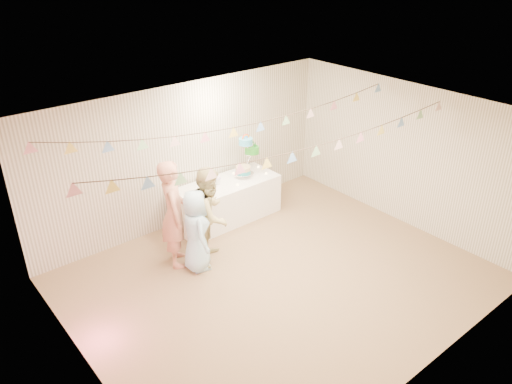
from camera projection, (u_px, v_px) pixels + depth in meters
floor at (279, 279)px, 7.80m from camera, size 6.00×6.00×0.00m
ceiling at (283, 120)px, 6.62m from camera, size 6.00×6.00×0.00m
back_wall at (187, 155)px, 8.93m from camera, size 6.00×6.00×0.00m
front_wall at (433, 290)px, 5.49m from camera, size 6.00×6.00×0.00m
left_wall at (79, 289)px, 5.51m from camera, size 5.00×5.00×0.00m
right_wall at (405, 155)px, 8.91m from camera, size 5.00×5.00×0.00m
table at (226, 201)px, 9.31m from camera, size 2.02×0.81×0.76m
cake_stand at (247, 156)px, 9.31m from camera, size 0.69×0.40×0.77m
cake_bottom at (243, 173)px, 9.32m from camera, size 0.31×0.31×0.15m
cake_middle at (252, 153)px, 9.49m from camera, size 0.27×0.27×0.22m
cake_top_tier at (246, 145)px, 9.15m from camera, size 0.25×0.25×0.19m
platter at (198, 194)px, 8.74m from camera, size 0.35×0.35×0.02m
posy at (218, 181)px, 9.06m from camera, size 0.13×0.13×0.15m
person_adult_a at (174, 214)px, 7.82m from camera, size 0.68×0.78×1.80m
person_adult_b at (210, 215)px, 7.97m from camera, size 1.01×0.98×1.63m
person_child at (196, 231)px, 7.78m from camera, size 0.61×0.77×1.37m
bunting_back at (233, 118)px, 7.49m from camera, size 5.60×1.10×0.40m
bunting_front at (292, 144)px, 6.61m from camera, size 5.60×0.90×0.36m
tealight_0 at (194, 198)px, 8.57m from camera, size 0.04×0.04×0.03m
tealight_1 at (204, 184)px, 9.06m from camera, size 0.04×0.04×0.03m
tealight_2 at (237, 185)px, 9.04m from camera, size 0.04×0.04×0.03m
tealight_3 at (234, 173)px, 9.48m from camera, size 0.04×0.04×0.03m
tealight_4 at (266, 173)px, 9.47m from camera, size 0.04×0.04×0.03m
tealight_5 at (258, 167)px, 9.74m from camera, size 0.04×0.04×0.03m
tealight_6 at (237, 175)px, 9.39m from camera, size 0.04×0.04×0.03m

